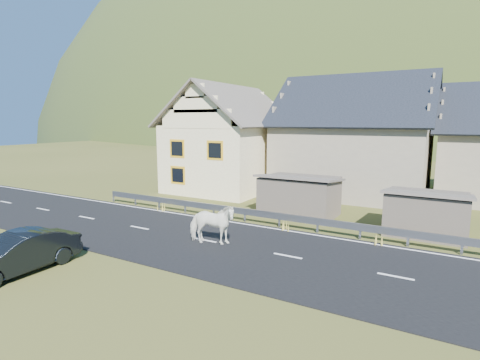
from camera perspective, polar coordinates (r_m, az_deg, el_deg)
The scene contains 12 objects.
ground at distance 15.29m, azimuth 7.29°, elevation -11.55°, with size 160.00×160.00×0.00m, color #384116.
road at distance 15.29m, azimuth 7.30°, elevation -11.48°, with size 60.00×7.00×0.04m, color black.
lane_markings at distance 15.28m, azimuth 7.30°, elevation -11.39°, with size 60.00×6.60×0.01m, color silver.
guardrail at distance 18.42m, azimuth 11.75°, elevation -6.25°, with size 28.10×0.09×0.75m.
shed_left at distance 21.53m, azimuth 9.07°, elevation -2.49°, with size 4.30×3.30×2.40m, color #6B5D50.
shed_right at distance 19.78m, azimuth 26.47°, elevation -4.66°, with size 3.80×2.90×2.20m, color #6B5D50.
house_cream at distance 29.61m, azimuth -1.63°, elevation 7.09°, with size 7.80×9.80×8.30m.
house_stone_a at distance 28.99m, azimuth 17.13°, elevation 7.21°, with size 10.80×9.80×8.90m.
mountain at distance 194.93m, azimuth 29.35°, elevation 0.40°, with size 440.00×280.00×260.00m, color #2E3F19.
conifer_patch at distance 137.27m, azimuth 3.69°, elevation 9.29°, with size 76.00×50.00×28.00m, color black.
horse at distance 16.32m, azimuth -4.35°, elevation -6.69°, with size 2.14×0.97×1.81m, color white.
car at distance 15.60m, azimuth -30.87°, elevation -9.62°, with size 1.50×4.31×1.42m, color black.
Camera 1 is at (5.39, -13.27, 5.36)m, focal length 28.00 mm.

